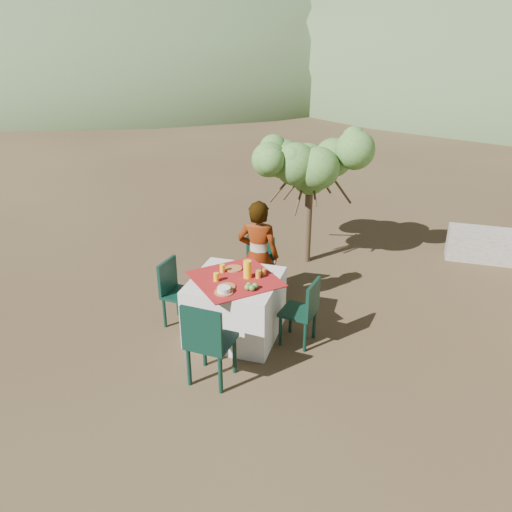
{
  "coord_description": "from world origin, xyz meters",
  "views": [
    {
      "loc": [
        1.47,
        -4.77,
        3.43
      ],
      "look_at": [
        -0.15,
        0.6,
        0.9
      ],
      "focal_mm": 35.0,
      "sensor_mm": 36.0,
      "label": 1
    }
  ],
  "objects_px": {
    "chair_left": "(176,289)",
    "shrub_tree": "(315,170)",
    "juice_pitcher": "(248,269)",
    "table": "(236,306)",
    "chair_near": "(207,340)",
    "chair_far": "(259,265)",
    "person": "(258,256)",
    "chair_right": "(304,309)"
  },
  "relations": [
    {
      "from": "chair_right",
      "to": "juice_pitcher",
      "type": "xyz_separation_m",
      "value": [
        -0.7,
        0.04,
        0.41
      ]
    },
    {
      "from": "chair_left",
      "to": "shrub_tree",
      "type": "bearing_deg",
      "value": -22.21
    },
    {
      "from": "chair_near",
      "to": "shrub_tree",
      "type": "height_order",
      "value": "shrub_tree"
    },
    {
      "from": "table",
      "to": "shrub_tree",
      "type": "height_order",
      "value": "shrub_tree"
    },
    {
      "from": "chair_near",
      "to": "table",
      "type": "bearing_deg",
      "value": -83.43
    },
    {
      "from": "shrub_tree",
      "to": "chair_far",
      "type": "bearing_deg",
      "value": -108.09
    },
    {
      "from": "chair_far",
      "to": "person",
      "type": "distance_m",
      "value": 0.41
    },
    {
      "from": "table",
      "to": "juice_pitcher",
      "type": "distance_m",
      "value": 0.51
    },
    {
      "from": "chair_left",
      "to": "juice_pitcher",
      "type": "height_order",
      "value": "juice_pitcher"
    },
    {
      "from": "juice_pitcher",
      "to": "shrub_tree",
      "type": "bearing_deg",
      "value": 82.02
    },
    {
      "from": "chair_left",
      "to": "juice_pitcher",
      "type": "bearing_deg",
      "value": -81.97
    },
    {
      "from": "table",
      "to": "chair_left",
      "type": "bearing_deg",
      "value": 178.01
    },
    {
      "from": "chair_near",
      "to": "shrub_tree",
      "type": "bearing_deg",
      "value": -92.83
    },
    {
      "from": "chair_far",
      "to": "chair_left",
      "type": "distance_m",
      "value": 1.26
    },
    {
      "from": "table",
      "to": "chair_near",
      "type": "xyz_separation_m",
      "value": [
        0.04,
        -1.0,
        0.16
      ]
    },
    {
      "from": "chair_left",
      "to": "chair_right",
      "type": "xyz_separation_m",
      "value": [
        1.64,
        0.0,
        -0.01
      ]
    },
    {
      "from": "table",
      "to": "chair_far",
      "type": "bearing_deg",
      "value": 89.96
    },
    {
      "from": "table",
      "to": "chair_right",
      "type": "distance_m",
      "value": 0.84
    },
    {
      "from": "person",
      "to": "shrub_tree",
      "type": "bearing_deg",
      "value": -103.69
    },
    {
      "from": "table",
      "to": "person",
      "type": "xyz_separation_m",
      "value": [
        0.08,
        0.71,
        0.38
      ]
    },
    {
      "from": "chair_near",
      "to": "juice_pitcher",
      "type": "xyz_separation_m",
      "value": [
        0.1,
        1.06,
        0.33
      ]
    },
    {
      "from": "table",
      "to": "person",
      "type": "distance_m",
      "value": 0.81
    },
    {
      "from": "chair_far",
      "to": "chair_right",
      "type": "height_order",
      "value": "chair_far"
    },
    {
      "from": "chair_far",
      "to": "chair_left",
      "type": "height_order",
      "value": "chair_far"
    },
    {
      "from": "chair_far",
      "to": "chair_near",
      "type": "bearing_deg",
      "value": -92.07
    },
    {
      "from": "shrub_tree",
      "to": "juice_pitcher",
      "type": "height_order",
      "value": "shrub_tree"
    },
    {
      "from": "chair_far",
      "to": "person",
      "type": "height_order",
      "value": "person"
    },
    {
      "from": "chair_near",
      "to": "shrub_tree",
      "type": "relative_size",
      "value": 0.51
    },
    {
      "from": "chair_right",
      "to": "juice_pitcher",
      "type": "relative_size",
      "value": 3.83
    },
    {
      "from": "juice_pitcher",
      "to": "chair_far",
      "type": "bearing_deg",
      "value": 98.25
    },
    {
      "from": "chair_right",
      "to": "juice_pitcher",
      "type": "bearing_deg",
      "value": -83.65
    },
    {
      "from": "chair_left",
      "to": "shrub_tree",
      "type": "relative_size",
      "value": 0.45
    },
    {
      "from": "chair_right",
      "to": "table",
      "type": "bearing_deg",
      "value": -78.66
    },
    {
      "from": "chair_far",
      "to": "chair_left",
      "type": "bearing_deg",
      "value": -132.79
    },
    {
      "from": "chair_near",
      "to": "juice_pitcher",
      "type": "relative_size",
      "value": 4.45
    },
    {
      "from": "shrub_tree",
      "to": "chair_left",
      "type": "bearing_deg",
      "value": -117.9
    },
    {
      "from": "table",
      "to": "chair_right",
      "type": "bearing_deg",
      "value": 2.1
    },
    {
      "from": "chair_far",
      "to": "chair_left",
      "type": "relative_size",
      "value": 1.01
    },
    {
      "from": "chair_left",
      "to": "juice_pitcher",
      "type": "relative_size",
      "value": 3.93
    },
    {
      "from": "chair_near",
      "to": "chair_right",
      "type": "bearing_deg",
      "value": -123.58
    },
    {
      "from": "chair_far",
      "to": "juice_pitcher",
      "type": "distance_m",
      "value": 1.02
    },
    {
      "from": "juice_pitcher",
      "to": "table",
      "type": "bearing_deg",
      "value": -154.03
    }
  ]
}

